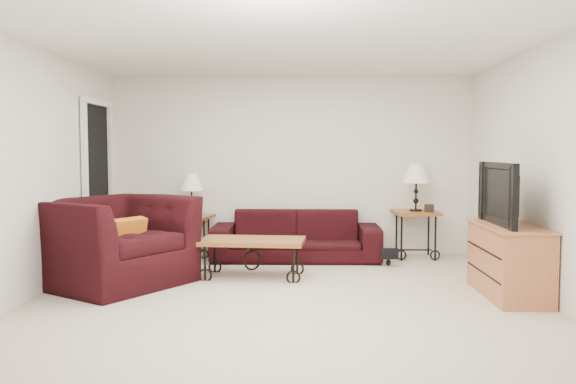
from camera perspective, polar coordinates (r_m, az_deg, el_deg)
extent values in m
plane|color=beige|center=(6.14, -0.18, -9.82)|extent=(5.00, 5.00, 0.00)
cube|color=silver|center=(8.46, 0.33, 2.54)|extent=(5.00, 0.02, 2.50)
cube|color=silver|center=(3.47, -1.43, 0.43)|extent=(5.00, 0.02, 2.50)
cube|color=silver|center=(6.54, -22.67, 1.80)|extent=(0.02, 5.00, 2.50)
cube|color=silver|center=(6.40, 22.83, 1.75)|extent=(0.02, 5.00, 2.50)
plane|color=white|center=(6.05, -0.18, 13.85)|extent=(5.00, 5.00, 0.00)
cube|color=black|center=(8.07, -17.63, 0.65)|extent=(0.08, 0.94, 2.04)
imported|color=black|center=(8.06, 0.75, -4.14)|extent=(2.23, 0.87, 0.65)
cube|color=olive|center=(8.38, -9.08, -4.14)|extent=(0.60, 0.60, 0.57)
cube|color=olive|center=(8.37, 11.97, -3.95)|extent=(0.62, 0.62, 0.64)
cube|color=black|center=(8.23, -10.33, -1.97)|extent=(0.11, 0.02, 0.10)
cube|color=black|center=(8.21, 13.23, -1.50)|extent=(0.13, 0.04, 0.11)
cube|color=olive|center=(6.98, -3.39, -6.27)|extent=(1.23, 0.73, 0.44)
imported|color=black|center=(6.81, -16.09, -4.54)|extent=(1.86, 1.92, 0.95)
cube|color=#B26A16|center=(6.71, -15.01, -4.24)|extent=(0.33, 0.42, 0.43)
cube|color=#C57349|center=(6.45, 20.16, -6.10)|extent=(0.50, 1.20, 0.72)
imported|color=black|center=(6.37, 20.14, -0.15)|extent=(0.14, 1.08, 0.62)
ellipsoid|color=black|center=(7.76, 9.51, -5.37)|extent=(0.37, 0.31, 0.42)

